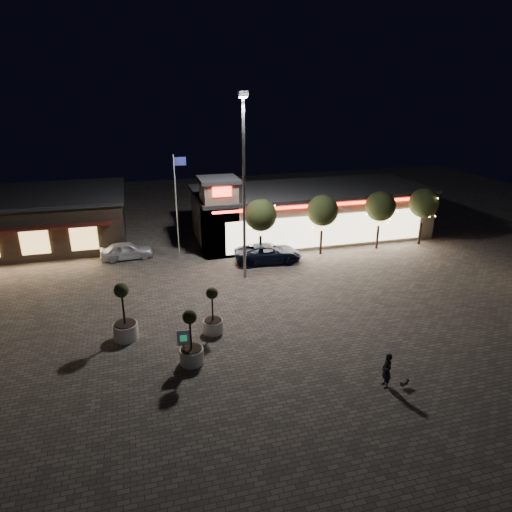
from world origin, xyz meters
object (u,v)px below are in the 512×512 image
object	(u,v)px
white_sedan	(127,250)
planter_left	(125,322)
pedestrian	(387,370)
planter_mid	(191,347)
valet_sign	(184,341)
pickup_truck	(268,253)

from	to	relation	value
white_sedan	planter_left	distance (m)	12.33
pedestrian	planter_left	world-z (taller)	planter_left
white_sedan	planter_mid	xyz separation A→B (m)	(2.90, -15.53, 0.21)
white_sedan	planter_mid	distance (m)	15.80
white_sedan	valet_sign	world-z (taller)	valet_sign
planter_left	valet_sign	world-z (taller)	planter_left
planter_mid	planter_left	bearing A→B (deg)	133.74
pedestrian	planter_mid	size ratio (longest dim) A/B	0.59
pedestrian	pickup_truck	bearing A→B (deg)	-172.27
white_sedan	planter_mid	bearing A→B (deg)	-172.46
pickup_truck	planter_mid	xyz separation A→B (m)	(-7.49, -11.95, 0.17)
pickup_truck	pedestrian	world-z (taller)	pedestrian
white_sedan	pedestrian	xyz separation A→B (m)	(11.01, -19.69, 0.16)
pedestrian	valet_sign	distance (m)	9.43
pickup_truck	valet_sign	xyz separation A→B (m)	(-7.83, -11.96, 0.59)
planter_mid	white_sedan	bearing A→B (deg)	100.59
planter_left	planter_mid	distance (m)	4.43
white_sedan	valet_sign	bearing A→B (deg)	-173.71
white_sedan	planter_left	bearing A→B (deg)	176.20
white_sedan	valet_sign	xyz separation A→B (m)	(2.56, -15.54, 0.62)
pedestrian	valet_sign	world-z (taller)	valet_sign
planter_left	valet_sign	xyz separation A→B (m)	(2.72, -3.21, 0.30)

